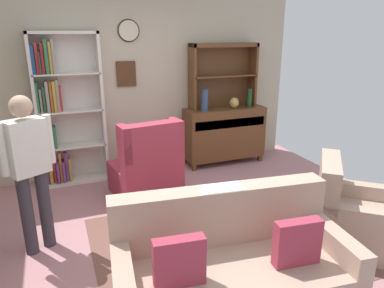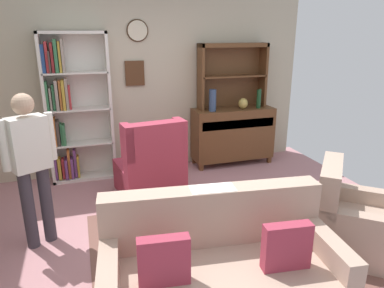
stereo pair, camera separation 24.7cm
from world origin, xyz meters
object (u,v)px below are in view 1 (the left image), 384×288
at_px(coffee_table, 195,222).
at_px(vase_round, 234,103).
at_px(couch_floral, 231,271).
at_px(armchair_floral, 351,218).
at_px(wingback_chair, 147,170).
at_px(sideboard_hutch, 223,67).
at_px(person_reading, 29,165).
at_px(vase_tall, 205,100).
at_px(sideboard, 224,133).
at_px(bottle_wine, 249,98).
at_px(bookshelf, 64,111).
at_px(book_stack, 196,217).

bearing_deg(coffee_table, vase_round, 54.44).
xyz_separation_m(couch_floral, armchair_floral, (1.54, 0.32, -0.02)).
distance_m(vase_round, wingback_chair, 1.91).
xyz_separation_m(sideboard_hutch, person_reading, (-2.82, -1.67, -0.65)).
relative_size(vase_tall, armchair_floral, 0.31).
bearing_deg(person_reading, sideboard, 29.02).
xyz_separation_m(sideboard_hutch, armchair_floral, (0.14, -2.73, -1.27)).
distance_m(sideboard, sideboard_hutch, 1.06).
height_order(vase_round, wingback_chair, vase_round).
relative_size(bottle_wine, coffee_table, 0.37).
relative_size(vase_round, wingback_chair, 0.16).
bearing_deg(sideboard_hutch, vase_round, -53.52).
distance_m(sideboard, couch_floral, 3.26).
bearing_deg(person_reading, vase_tall, 31.42).
height_order(sideboard, coffee_table, sideboard).
height_order(vase_round, person_reading, person_reading).
xyz_separation_m(armchair_floral, wingback_chair, (-1.66, 1.80, 0.09)).
relative_size(vase_round, person_reading, 0.11).
distance_m(bookshelf, couch_floral, 3.28).
bearing_deg(wingback_chair, armchair_floral, -47.39).
relative_size(sideboard_hutch, wingback_chair, 1.05).
distance_m(bookshelf, armchair_floral, 3.81).
relative_size(sideboard_hutch, vase_tall, 3.29).
relative_size(sideboard_hutch, armchair_floral, 1.02).
xyz_separation_m(bookshelf, vase_round, (2.56, -0.15, -0.04)).
height_order(vase_tall, coffee_table, vase_tall).
bearing_deg(couch_floral, bookshelf, 108.81).
bearing_deg(armchair_floral, book_stack, 168.55).
height_order(wingback_chair, person_reading, person_reading).
bearing_deg(wingback_chair, couch_floral, -86.90).
relative_size(armchair_floral, person_reading, 0.69).
xyz_separation_m(vase_tall, vase_round, (0.52, 0.01, -0.08)).
relative_size(sideboard_hutch, bottle_wine, 3.68).
distance_m(vase_tall, person_reading, 2.85).
bearing_deg(sideboard_hutch, armchair_floral, -86.99).
distance_m(sideboard_hutch, couch_floral, 3.58).
distance_m(bookshelf, vase_round, 2.56).
xyz_separation_m(vase_round, armchair_floral, (0.01, -2.55, -0.72)).
distance_m(couch_floral, wingback_chair, 2.12).
relative_size(bookshelf, book_stack, 10.83).
relative_size(sideboard, book_stack, 6.71).
bearing_deg(book_stack, person_reading, 151.90).
bearing_deg(sideboard_hutch, wingback_chair, -148.47).
xyz_separation_m(armchair_floral, coffee_table, (-1.55, 0.40, 0.06)).
bearing_deg(bookshelf, wingback_chair, -44.63).
bearing_deg(book_stack, couch_floral, -86.84).
bearing_deg(sideboard, bottle_wine, -12.89).
height_order(armchair_floral, wingback_chair, wingback_chair).
height_order(bottle_wine, coffee_table, bottle_wine).
height_order(sideboard_hutch, wingback_chair, sideboard_hutch).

